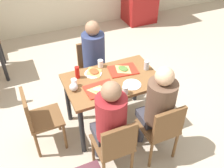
{
  "coord_description": "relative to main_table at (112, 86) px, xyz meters",
  "views": [
    {
      "loc": [
        -1.01,
        -2.31,
        2.7
      ],
      "look_at": [
        0.0,
        0.0,
        0.7
      ],
      "focal_mm": 40.99,
      "sensor_mm": 36.0,
      "label": 1
    }
  ],
  "objects": [
    {
      "name": "plastic_cup_a",
      "position": [
        -0.03,
        0.31,
        0.16
      ],
      "size": [
        0.07,
        0.07,
        0.1
      ],
      "primitive_type": "cylinder",
      "color": "white",
      "rests_on": "main_table"
    },
    {
      "name": "paper_plate_near_edge",
      "position": [
        0.18,
        -0.2,
        0.12
      ],
      "size": [
        0.22,
        0.22,
        0.01
      ],
      "primitive_type": "cylinder",
      "color": "white",
      "rests_on": "main_table"
    },
    {
      "name": "plastic_cup_b",
      "position": [
        0.03,
        -0.31,
        0.16
      ],
      "size": [
        0.07,
        0.07,
        0.1
      ],
      "primitive_type": "cylinder",
      "color": "white",
      "rests_on": "main_table"
    },
    {
      "name": "person_in_red",
      "position": [
        -0.29,
        -0.61,
        0.09
      ],
      "size": [
        0.32,
        0.42,
        1.27
      ],
      "color": "#383842",
      "rests_on": "ground_plane"
    },
    {
      "name": "tray_red_far",
      "position": [
        0.2,
        0.11,
        0.12
      ],
      "size": [
        0.39,
        0.31,
        0.02
      ],
      "primitive_type": "cube",
      "rotation": [
        0.0,
        0.0,
        -0.13
      ],
      "color": "red",
      "rests_on": "main_table"
    },
    {
      "name": "main_table",
      "position": [
        0.0,
        0.0,
        0.0
      ],
      "size": [
        1.17,
        0.73,
        0.78
      ],
      "color": "brown",
      "rests_on": "ground_plane"
    },
    {
      "name": "pizza_slice_c",
      "position": [
        -0.16,
        0.22,
        0.13
      ],
      "size": [
        0.19,
        0.22,
        0.02
      ],
      "color": "tan",
      "rests_on": "paper_plate_center"
    },
    {
      "name": "pizza_slice_b",
      "position": [
        0.21,
        0.12,
        0.14
      ],
      "size": [
        0.22,
        0.24,
        0.02
      ],
      "color": "#DBAD60",
      "rests_on": "tray_red_far"
    },
    {
      "name": "person_in_brown_jacket",
      "position": [
        0.29,
        -0.61,
        0.09
      ],
      "size": [
        0.32,
        0.42,
        1.27
      ],
      "color": "#383842",
      "rests_on": "ground_plane"
    },
    {
      "name": "plastic_cup_c",
      "position": [
        -0.47,
        0.05,
        0.16
      ],
      "size": [
        0.07,
        0.07,
        0.1
      ],
      "primitive_type": "cylinder",
      "color": "white",
      "rests_on": "main_table"
    },
    {
      "name": "condiment_bottle",
      "position": [
        -0.38,
        0.2,
        0.19
      ],
      "size": [
        0.06,
        0.06,
        0.16
      ],
      "primitive_type": "cylinder",
      "color": "red",
      "rests_on": "main_table"
    },
    {
      "name": "chair_near_right",
      "position": [
        0.29,
        -0.75,
        -0.15
      ],
      "size": [
        0.4,
        0.4,
        0.86
      ],
      "color": "brown",
      "rests_on": "ground_plane"
    },
    {
      "name": "foil_bundle",
      "position": [
        -0.5,
        -0.02,
        0.16
      ],
      "size": [
        0.1,
        0.1,
        0.1
      ],
      "primitive_type": "sphere",
      "color": "silver",
      "rests_on": "main_table"
    },
    {
      "name": "person_far_side",
      "position": [
        -0.0,
        0.61,
        0.09
      ],
      "size": [
        0.32,
        0.42,
        1.27
      ],
      "color": "#383842",
      "rests_on": "ground_plane"
    },
    {
      "name": "chair_far_side",
      "position": [
        0.0,
        0.75,
        -0.15
      ],
      "size": [
        0.4,
        0.4,
        0.86
      ],
      "color": "brown",
      "rests_on": "ground_plane"
    },
    {
      "name": "chair_near_left",
      "position": [
        -0.29,
        -0.75,
        -0.15
      ],
      "size": [
        0.4,
        0.4,
        0.86
      ],
      "color": "brown",
      "rests_on": "ground_plane"
    },
    {
      "name": "soda_can",
      "position": [
        0.5,
        0.02,
        0.17
      ],
      "size": [
        0.07,
        0.07,
        0.12
      ],
      "primitive_type": "cylinder",
      "color": "#B7BCC6",
      "rests_on": "main_table"
    },
    {
      "name": "ground_plane",
      "position": [
        0.0,
        0.0,
        -0.67
      ],
      "size": [
        10.0,
        10.0,
        0.02
      ],
      "primitive_type": "cube",
      "color": "#B7A893"
    },
    {
      "name": "chair_left_end",
      "position": [
        -0.97,
        0.0,
        -0.15
      ],
      "size": [
        0.4,
        0.4,
        0.86
      ],
      "color": "brown",
      "rests_on": "ground_plane"
    },
    {
      "name": "paper_plate_center",
      "position": [
        -0.18,
        0.2,
        0.12
      ],
      "size": [
        0.22,
        0.22,
        0.01
      ],
      "primitive_type": "cylinder",
      "color": "white",
      "rests_on": "main_table"
    },
    {
      "name": "pizza_slice_a",
      "position": [
        -0.23,
        -0.15,
        0.14
      ],
      "size": [
        0.25,
        0.21,
        0.02
      ],
      "color": "#DBAD60",
      "rests_on": "tray_red_near"
    },
    {
      "name": "tray_red_near",
      "position": [
        -0.2,
        -0.13,
        0.12
      ],
      "size": [
        0.37,
        0.28,
        0.02
      ],
      "primitive_type": "cube",
      "rotation": [
        0.0,
        0.0,
        0.04
      ],
      "color": "red",
      "rests_on": "main_table"
    }
  ]
}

